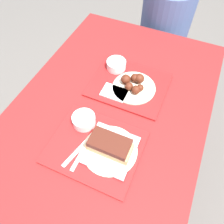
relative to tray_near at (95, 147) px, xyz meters
name	(u,v)px	position (x,y,z in m)	size (l,w,h in m)	color
ground_plane	(108,170)	(-0.03, 0.17, -0.76)	(12.00, 12.00, 0.00)	#605B56
picnic_table	(106,126)	(-0.03, 0.17, -0.10)	(0.93, 1.52, 0.75)	maroon
picnic_bench_far	(154,51)	(-0.03, 1.15, -0.36)	(0.89, 0.28, 0.47)	maroon
tray_near	(95,147)	(0.00, 0.00, 0.00)	(0.39, 0.32, 0.01)	red
tray_far	(129,85)	(0.00, 0.40, 0.00)	(0.39, 0.32, 0.01)	red
bowl_coleslaw_near	(84,120)	(-0.10, 0.09, 0.03)	(0.11, 0.11, 0.05)	white
brisket_sandwich_plate	(110,147)	(0.07, 0.01, 0.04)	(0.24, 0.24, 0.09)	beige
plastic_fork_near	(77,151)	(-0.06, -0.05, 0.01)	(0.06, 0.17, 0.00)	white
plastic_knife_near	(82,153)	(-0.04, -0.05, 0.01)	(0.02, 0.17, 0.00)	white
bowl_coleslaw_far	(116,64)	(-0.11, 0.48, 0.03)	(0.11, 0.11, 0.05)	white
wings_plate_far	(134,84)	(0.03, 0.39, 0.03)	(0.22, 0.22, 0.06)	beige
napkin_far	(114,92)	(-0.04, 0.31, 0.01)	(0.13, 0.09, 0.01)	white
person_seated_across	(167,15)	(0.01, 1.15, -0.02)	(0.36, 0.36, 0.66)	#4C6093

